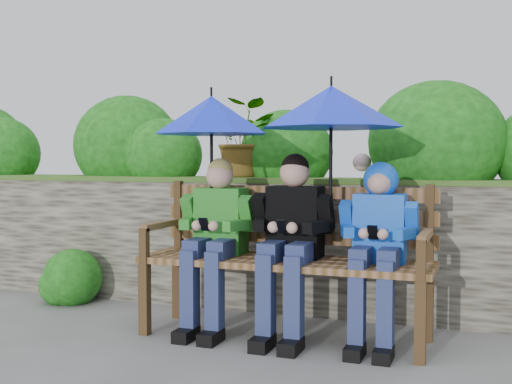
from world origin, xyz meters
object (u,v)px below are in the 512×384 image
(boy_right, at_px, (378,235))
(umbrella_left, at_px, (211,115))
(park_bench, at_px, (288,249))
(boy_middle, at_px, (291,235))
(umbrella_right, at_px, (331,107))
(boy_left, at_px, (215,233))

(boy_right, bearing_deg, umbrella_left, 177.94)
(park_bench, xyz_separation_m, boy_middle, (0.05, -0.10, 0.11))
(park_bench, distance_m, boy_middle, 0.15)
(boy_middle, height_order, umbrella_right, umbrella_right)
(park_bench, height_order, boy_right, boy_right)
(park_bench, xyz_separation_m, boy_right, (0.61, -0.08, 0.13))
(park_bench, bearing_deg, boy_right, -7.32)
(umbrella_left, xyz_separation_m, umbrella_right, (0.84, -0.01, 0.03))
(umbrella_left, bearing_deg, boy_middle, -5.81)
(park_bench, bearing_deg, boy_left, -169.14)
(boy_left, height_order, umbrella_left, umbrella_left)
(boy_right, relative_size, umbrella_right, 1.23)
(park_bench, bearing_deg, boy_middle, -63.38)
(park_bench, bearing_deg, umbrella_right, -9.76)
(boy_right, bearing_deg, park_bench, 172.68)
(boy_middle, xyz_separation_m, umbrella_right, (0.25, 0.04, 0.82))
(park_bench, height_order, boy_middle, boy_middle)
(boy_right, height_order, umbrella_left, umbrella_left)
(boy_middle, bearing_deg, boy_right, 1.87)
(boy_left, bearing_deg, boy_right, 0.80)
(umbrella_left, relative_size, umbrella_right, 0.98)
(boy_right, distance_m, umbrella_left, 1.38)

